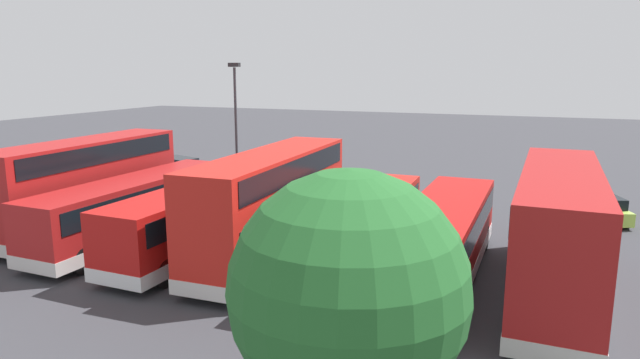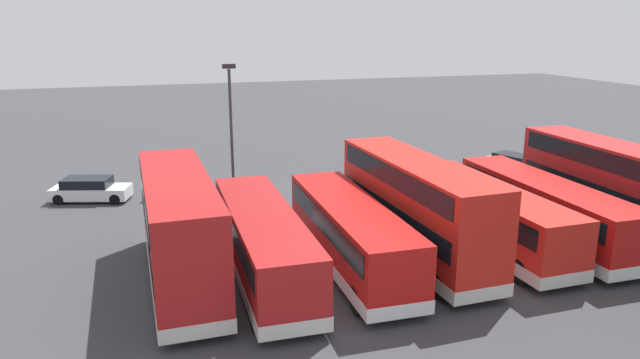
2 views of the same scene
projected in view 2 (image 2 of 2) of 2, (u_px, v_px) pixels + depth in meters
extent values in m
plane|color=#38383D|center=(333.00, 188.00, 38.34)|extent=(140.00, 140.00, 0.00)
cube|color=#A51919|center=(612.00, 185.00, 29.78)|extent=(2.72, 11.52, 4.20)
cube|color=silver|center=(608.00, 219.00, 30.26)|extent=(2.76, 11.56, 0.55)
cube|color=black|center=(612.00, 189.00, 29.83)|extent=(2.76, 10.72, 0.90)
cube|color=black|center=(616.00, 157.00, 29.39)|extent=(2.76, 10.72, 0.90)
cube|color=black|center=(540.00, 164.00, 35.17)|extent=(2.25, 0.09, 1.10)
cylinder|color=black|center=(536.00, 199.00, 33.98)|extent=(0.32, 1.10, 1.10)
cylinder|color=black|center=(569.00, 196.00, 34.60)|extent=(0.32, 1.10, 1.10)
cube|color=#B71411|center=(545.00, 207.00, 28.89)|extent=(2.66, 11.62, 2.60)
cube|color=silver|center=(543.00, 227.00, 29.16)|extent=(2.70, 11.66, 0.55)
cube|color=black|center=(546.00, 196.00, 28.73)|extent=(2.71, 10.82, 0.90)
cube|color=black|center=(481.00, 168.00, 34.11)|extent=(2.25, 0.08, 1.10)
cylinder|color=black|center=(475.00, 205.00, 32.92)|extent=(0.31, 1.10, 1.10)
cylinder|color=black|center=(510.00, 201.00, 33.55)|extent=(0.31, 1.10, 1.10)
cylinder|color=black|center=(587.00, 265.00, 24.80)|extent=(0.31, 1.10, 1.10)
cylinder|color=black|center=(629.00, 259.00, 25.43)|extent=(0.31, 1.10, 1.10)
cube|color=red|center=(489.00, 214.00, 27.89)|extent=(2.73, 11.03, 2.60)
cube|color=silver|center=(487.00, 234.00, 28.16)|extent=(2.77, 11.07, 0.55)
cube|color=black|center=(490.00, 202.00, 27.74)|extent=(2.78, 10.23, 0.90)
cube|color=black|center=(432.00, 174.00, 32.80)|extent=(2.25, 0.10, 1.10)
cylinder|color=black|center=(425.00, 212.00, 31.59)|extent=(0.32, 1.10, 1.10)
cylinder|color=black|center=(462.00, 208.00, 32.27)|extent=(0.32, 1.10, 1.10)
cylinder|color=black|center=(521.00, 272.00, 24.09)|extent=(0.32, 1.10, 1.10)
cylinder|color=black|center=(566.00, 265.00, 24.77)|extent=(0.32, 1.10, 1.10)
cube|color=red|center=(415.00, 206.00, 26.52)|extent=(2.87, 11.22, 4.20)
cube|color=silver|center=(414.00, 243.00, 26.99)|extent=(2.91, 11.26, 0.55)
cube|color=black|center=(415.00, 210.00, 26.57)|extent=(2.91, 10.42, 0.90)
cube|color=black|center=(417.00, 174.00, 26.13)|extent=(2.91, 10.42, 0.90)
cube|color=black|center=(366.00, 179.00, 31.68)|extent=(2.25, 0.13, 1.10)
cylinder|color=black|center=(356.00, 220.00, 30.46)|extent=(0.33, 1.11, 1.10)
cylinder|color=black|center=(395.00, 215.00, 31.18)|extent=(0.33, 1.11, 1.10)
cylinder|color=black|center=(439.00, 286.00, 22.85)|extent=(0.33, 1.11, 1.10)
cylinder|color=black|center=(488.00, 278.00, 23.56)|extent=(0.33, 1.11, 1.10)
cube|color=#B71411|center=(350.00, 232.00, 25.47)|extent=(2.79, 11.11, 2.60)
cube|color=silver|center=(350.00, 254.00, 25.74)|extent=(2.83, 11.15, 0.55)
cube|color=black|center=(351.00, 219.00, 25.32)|extent=(2.83, 10.31, 0.90)
cube|color=black|center=(316.00, 186.00, 30.47)|extent=(2.25, 0.11, 1.10)
cylinder|color=black|center=(302.00, 228.00, 29.28)|extent=(0.32, 1.11, 1.10)
cylinder|color=black|center=(344.00, 223.00, 29.89)|extent=(0.32, 1.11, 1.10)
cylinder|color=black|center=(358.00, 300.00, 21.63)|extent=(0.32, 1.11, 1.10)
cylinder|color=black|center=(413.00, 293.00, 22.24)|extent=(0.32, 1.11, 1.10)
cube|color=#A51919|center=(263.00, 241.00, 24.49)|extent=(2.80, 11.54, 2.60)
cube|color=silver|center=(264.00, 263.00, 24.75)|extent=(2.84, 11.58, 0.55)
cube|color=black|center=(263.00, 227.00, 24.33)|extent=(2.85, 10.74, 0.90)
cube|color=black|center=(241.00, 190.00, 29.68)|extent=(2.25, 0.11, 1.10)
cylinder|color=black|center=(224.00, 233.00, 28.50)|extent=(0.32, 1.11, 1.10)
cylinder|color=black|center=(269.00, 229.00, 29.10)|extent=(0.32, 1.11, 1.10)
cylinder|color=black|center=(256.00, 317.00, 20.44)|extent=(0.32, 1.11, 1.10)
cylinder|color=black|center=(317.00, 308.00, 21.05)|extent=(0.32, 1.11, 1.10)
cube|color=#A51919|center=(179.00, 227.00, 23.76)|extent=(2.70, 10.87, 4.20)
cube|color=silver|center=(182.00, 269.00, 24.24)|extent=(2.74, 10.91, 0.55)
cube|color=black|center=(180.00, 232.00, 23.81)|extent=(2.75, 10.07, 0.90)
cube|color=black|center=(177.00, 192.00, 23.37)|extent=(2.75, 10.07, 0.90)
cube|color=black|center=(169.00, 195.00, 28.80)|extent=(2.25, 0.09, 1.10)
cylinder|color=black|center=(150.00, 240.00, 27.60)|extent=(0.31, 1.10, 1.10)
cylinder|color=black|center=(198.00, 235.00, 28.28)|extent=(0.31, 1.10, 1.10)
cylinder|color=black|center=(160.00, 320.00, 20.24)|extent=(0.31, 1.10, 1.10)
cylinder|color=black|center=(225.00, 310.00, 20.92)|extent=(0.31, 1.10, 1.10)
cube|color=#A5D14C|center=(510.00, 166.00, 41.84)|extent=(3.10, 4.46, 0.70)
cube|color=black|center=(513.00, 158.00, 41.53)|extent=(2.39, 2.87, 0.55)
cylinder|color=black|center=(486.00, 167.00, 42.53)|extent=(0.43, 0.68, 0.64)
cylinder|color=black|center=(499.00, 163.00, 43.47)|extent=(0.43, 0.68, 0.64)
cylinder|color=black|center=(521.00, 175.00, 40.32)|extent=(0.43, 0.68, 0.64)
cylinder|color=black|center=(534.00, 171.00, 41.26)|extent=(0.43, 0.68, 0.64)
cube|color=silver|center=(91.00, 192.00, 35.41)|extent=(4.86, 3.02, 0.70)
cube|color=black|center=(87.00, 182.00, 35.25)|extent=(3.08, 2.35, 0.55)
cylinder|color=black|center=(123.00, 192.00, 36.27)|extent=(0.68, 0.39, 0.64)
cylinder|color=black|center=(115.00, 199.00, 34.72)|extent=(0.68, 0.39, 0.64)
cylinder|color=black|center=(69.00, 192.00, 36.21)|extent=(0.68, 0.39, 0.64)
cylinder|color=black|center=(59.00, 200.00, 34.67)|extent=(0.68, 0.39, 0.64)
cylinder|color=#38383D|center=(232.00, 143.00, 32.19)|extent=(0.16, 0.16, 8.08)
cube|color=#262628|center=(229.00, 66.00, 31.10)|extent=(0.70, 0.30, 0.24)
cylinder|color=yellow|center=(152.00, 193.00, 35.51)|extent=(0.60, 0.60, 0.95)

